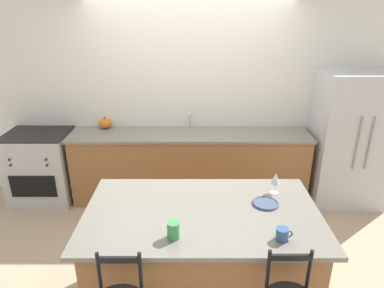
% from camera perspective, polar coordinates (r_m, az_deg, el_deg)
% --- Properties ---
extents(ground_plane, '(18.00, 18.00, 0.00)m').
position_cam_1_polar(ground_plane, '(4.44, -0.59, -10.91)').
color(ground_plane, tan).
extents(wall_back, '(6.00, 0.07, 2.70)m').
position_cam_1_polar(wall_back, '(4.49, -0.61, 8.33)').
color(wall_back, silver).
rests_on(wall_back, ground_plane).
extents(back_counter, '(3.03, 0.62, 0.92)m').
position_cam_1_polar(back_counter, '(4.52, -0.59, -3.58)').
color(back_counter, '#936038').
rests_on(back_counter, ground_plane).
extents(sink_faucet, '(0.02, 0.13, 0.22)m').
position_cam_1_polar(sink_faucet, '(4.47, -0.61, 4.35)').
color(sink_faucet, '#ADAFB5').
rests_on(sink_faucet, back_counter).
extents(kitchen_island, '(1.83, 1.07, 0.93)m').
position_cam_1_polar(kitchen_island, '(2.99, 1.36, -18.58)').
color(kitchen_island, '#936038').
rests_on(kitchen_island, ground_plane).
extents(refrigerator, '(0.88, 0.71, 1.71)m').
position_cam_1_polar(refrigerator, '(4.73, 24.49, 0.72)').
color(refrigerator, '#BCBCC1').
rests_on(refrigerator, ground_plane).
extents(oven_range, '(0.78, 0.65, 0.93)m').
position_cam_1_polar(oven_range, '(4.89, -23.96, -3.51)').
color(oven_range, '#B7B7BC').
rests_on(oven_range, ground_plane).
extents(dinner_plate, '(0.21, 0.21, 0.02)m').
position_cam_1_polar(dinner_plate, '(2.85, 11.92, -9.60)').
color(dinner_plate, '#425170').
rests_on(dinner_plate, kitchen_island).
extents(wine_glass, '(0.08, 0.08, 0.19)m').
position_cam_1_polar(wine_glass, '(2.97, 13.51, -5.67)').
color(wine_glass, white).
rests_on(wine_glass, kitchen_island).
extents(coffee_mug, '(0.11, 0.08, 0.09)m').
position_cam_1_polar(coffee_mug, '(2.48, 14.63, -14.30)').
color(coffee_mug, '#335689').
rests_on(coffee_mug, kitchen_island).
extents(tumbler_cup, '(0.09, 0.09, 0.12)m').
position_cam_1_polar(tumbler_cup, '(2.41, -3.35, -14.15)').
color(tumbler_cup, '#3D934C').
rests_on(tumbler_cup, kitchen_island).
extents(pumpkin_decoration, '(0.16, 0.16, 0.15)m').
position_cam_1_polar(pumpkin_decoration, '(4.63, -14.53, 3.31)').
color(pumpkin_decoration, orange).
rests_on(pumpkin_decoration, back_counter).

